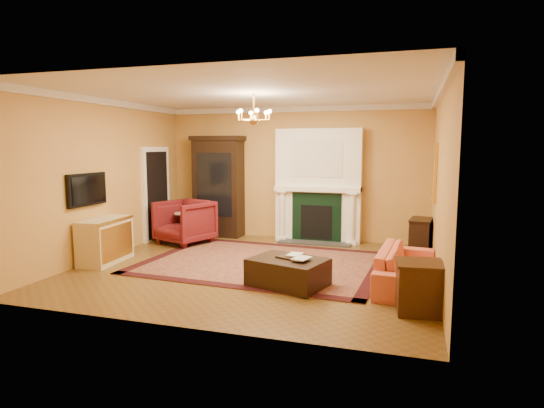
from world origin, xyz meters
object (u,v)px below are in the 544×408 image
at_px(coral_sofa, 406,261).
at_px(console_table, 420,238).
at_px(china_cabinet, 219,189).
at_px(leather_ottoman, 288,272).
at_px(wingback_armchair, 185,220).
at_px(commode, 105,241).
at_px(end_table, 419,289).
at_px(pedestal_table, 183,225).

xyz_separation_m(coral_sofa, console_table, (0.23, 2.03, -0.03)).
distance_m(china_cabinet, leather_ottoman, 4.32).
xyz_separation_m(wingback_armchair, console_table, (4.90, 0.29, -0.17)).
bearing_deg(console_table, coral_sofa, -89.28).
bearing_deg(wingback_armchair, commode, -86.73).
bearing_deg(console_table, leather_ottoman, -119.63).
height_order(china_cabinet, end_table, china_cabinet).
distance_m(pedestal_table, end_table, 5.82).
height_order(commode, end_table, commode).
bearing_deg(console_table, pedestal_table, -171.14).
relative_size(pedestal_table, commode, 0.60).
bearing_deg(china_cabinet, commode, -107.51).
xyz_separation_m(pedestal_table, console_table, (5.03, 0.14, -0.03)).
distance_m(commode, end_table, 5.54).
bearing_deg(coral_sofa, pedestal_table, 72.40).
relative_size(china_cabinet, coral_sofa, 1.14).
bearing_deg(wingback_armchair, console_table, 24.30).
distance_m(china_cabinet, console_table, 4.67).
bearing_deg(commode, console_table, 17.58).
bearing_deg(end_table, china_cabinet, 138.91).
distance_m(china_cabinet, wingback_armchair, 1.25).
distance_m(coral_sofa, leather_ottoman, 1.80).
height_order(commode, coral_sofa, commode).
xyz_separation_m(console_table, leather_ottoman, (-1.94, -2.58, -0.13)).
distance_m(wingback_armchair, console_table, 4.91).
height_order(wingback_armchair, coral_sofa, wingback_armchair).
relative_size(wingback_armchair, commode, 0.96).
xyz_separation_m(china_cabinet, end_table, (4.49, -3.91, -0.81)).
relative_size(wingback_armchair, pedestal_table, 1.60).
xyz_separation_m(commode, end_table, (5.45, -0.97, -0.09)).
xyz_separation_m(china_cabinet, coral_sofa, (4.31, -2.78, -0.74)).
distance_m(china_cabinet, commode, 3.18).
bearing_deg(pedestal_table, leather_ottoman, -38.39).
bearing_deg(pedestal_table, wingback_armchair, -49.59).
relative_size(commode, leather_ottoman, 0.99).
relative_size(commode, coral_sofa, 0.55).
relative_size(commode, console_table, 1.54).
distance_m(wingback_armchair, leather_ottoman, 3.76).
distance_m(china_cabinet, pedestal_table, 1.25).
xyz_separation_m(commode, console_table, (5.51, 2.19, -0.05)).
bearing_deg(end_table, pedestal_table, 148.65).
distance_m(wingback_armchair, end_table, 5.64).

